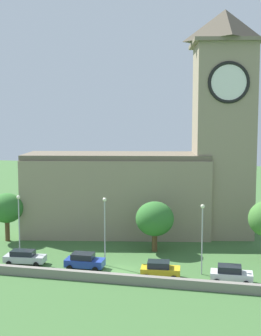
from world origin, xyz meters
TOP-DOWN VIEW (x-y plane):
  - ground_plane at (0.00, 15.00)m, footprint 200.00×200.00m
  - church at (1.71, 17.35)m, footprint 33.78×15.22m
  - quay_barrier at (0.00, -3.78)m, footprint 48.72×0.70m
  - car_silver at (-11.25, -0.25)m, footprint 4.83×2.39m
  - car_blue at (-4.01, -0.31)m, footprint 4.35×2.40m
  - car_yellow at (4.68, -1.37)m, footprint 4.27×2.55m
  - car_white at (11.96, -1.24)m, footprint 4.26×2.30m
  - streetlamp_west_mid at (-12.76, 1.65)m, footprint 0.44×0.44m
  - streetlamp_central at (-2.14, 1.50)m, footprint 0.44×0.44m
  - streetlamp_east_mid at (8.84, 0.79)m, footprint 0.44×0.44m
  - tree_riverside_west at (-18.03, 8.70)m, footprint 4.49×4.49m
  - tree_riverside_east at (2.41, 8.25)m, footprint 4.80×4.80m

SIDE VIEW (x-z plane):
  - ground_plane at x=0.00m, z-range 0.00..0.00m
  - quay_barrier at x=0.00m, z-range 0.00..0.96m
  - car_silver at x=-11.25m, z-range 0.01..1.64m
  - car_blue at x=-4.01m, z-range 0.01..1.80m
  - car_yellow at x=4.68m, z-range 0.01..1.82m
  - car_white at x=11.96m, z-range 0.01..1.84m
  - tree_riverside_east at x=2.41m, z-range 0.97..7.30m
  - tree_riverside_west at x=-18.03m, z-range 1.22..7.79m
  - streetlamp_west_mid at x=-12.76m, z-range 1.22..8.85m
  - streetlamp_east_mid at x=8.84m, z-range 1.22..8.87m
  - streetlamp_central at x=-2.14m, z-range 1.23..9.04m
  - church at x=1.71m, z-range -5.61..25.89m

